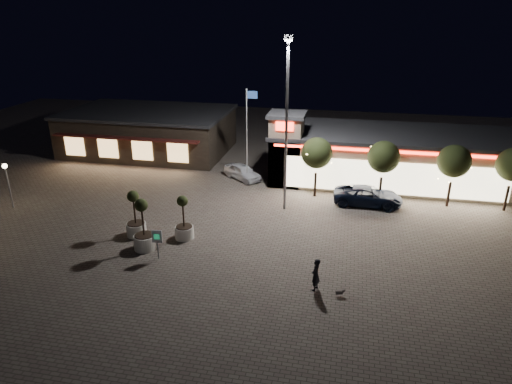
% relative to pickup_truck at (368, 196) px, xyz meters
% --- Properties ---
extents(ground, '(90.00, 90.00, 0.00)m').
position_rel_pickup_truck_xyz_m(ground, '(-8.09, -10.03, -0.72)').
color(ground, '#655C52').
rests_on(ground, ground).
extents(retail_building, '(20.40, 8.40, 6.10)m').
position_rel_pickup_truck_xyz_m(retail_building, '(1.42, 5.78, 1.50)').
color(retail_building, gray).
rests_on(retail_building, ground).
extents(restaurant_building, '(16.40, 11.00, 4.30)m').
position_rel_pickup_truck_xyz_m(restaurant_building, '(-22.09, 9.94, 1.44)').
color(restaurant_building, '#382D23').
rests_on(restaurant_building, ground).
extents(floodlight_pole, '(0.60, 0.40, 12.38)m').
position_rel_pickup_truck_xyz_m(floodlight_pole, '(-6.09, -2.03, 6.30)').
color(floodlight_pole, gray).
rests_on(floodlight_pole, ground).
extents(flagpole, '(0.95, 0.10, 8.00)m').
position_rel_pickup_truck_xyz_m(flagpole, '(-9.99, 2.97, 4.03)').
color(flagpole, white).
rests_on(flagpole, ground).
extents(lamp_post_west, '(0.36, 0.36, 3.48)m').
position_rel_pickup_truck_xyz_m(lamp_post_west, '(-26.09, -6.03, 1.74)').
color(lamp_post_west, gray).
rests_on(lamp_post_west, ground).
extents(string_tree_a, '(2.42, 2.42, 4.79)m').
position_rel_pickup_truck_xyz_m(string_tree_a, '(-4.09, 0.97, 2.85)').
color(string_tree_a, '#332319').
rests_on(string_tree_a, ground).
extents(string_tree_b, '(2.42, 2.42, 4.79)m').
position_rel_pickup_truck_xyz_m(string_tree_b, '(0.91, 0.97, 2.85)').
color(string_tree_b, '#332319').
rests_on(string_tree_b, ground).
extents(string_tree_c, '(2.42, 2.42, 4.79)m').
position_rel_pickup_truck_xyz_m(string_tree_c, '(5.91, 0.97, 2.85)').
color(string_tree_c, '#332319').
rests_on(string_tree_c, ground).
extents(pickup_truck, '(5.18, 2.45, 1.43)m').
position_rel_pickup_truck_xyz_m(pickup_truck, '(0.00, 0.00, 0.00)').
color(pickup_truck, black).
rests_on(pickup_truck, ground).
extents(white_sedan, '(4.03, 3.64, 1.33)m').
position_rel_pickup_truck_xyz_m(white_sedan, '(-10.65, 3.60, -0.05)').
color(white_sedan, white).
rests_on(white_sedan, ground).
extents(pedestrian, '(0.62, 0.77, 1.83)m').
position_rel_pickup_truck_xyz_m(pedestrian, '(-2.93, -12.24, 0.20)').
color(pedestrian, black).
rests_on(pedestrian, ground).
extents(dog, '(0.49, 0.26, 0.26)m').
position_rel_pickup_truck_xyz_m(dog, '(-1.57, -12.56, -0.46)').
color(dog, '#59514C').
rests_on(dog, ground).
extents(planter_left, '(1.29, 1.29, 3.17)m').
position_rel_pickup_truck_xyz_m(planter_left, '(-14.97, -8.34, 0.26)').
color(planter_left, silver).
rests_on(planter_left, ground).
extents(planter_mid, '(1.36, 1.36, 3.35)m').
position_rel_pickup_truck_xyz_m(planter_mid, '(-13.66, -9.89, 0.32)').
color(planter_mid, silver).
rests_on(planter_mid, ground).
extents(planter_right, '(1.21, 1.21, 2.98)m').
position_rel_pickup_truck_xyz_m(planter_right, '(-11.75, -8.07, 0.21)').
color(planter_right, silver).
rests_on(planter_right, ground).
extents(valet_sign, '(0.62, 0.13, 1.87)m').
position_rel_pickup_truck_xyz_m(valet_sign, '(-12.37, -10.87, 0.59)').
color(valet_sign, gray).
rests_on(valet_sign, ground).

